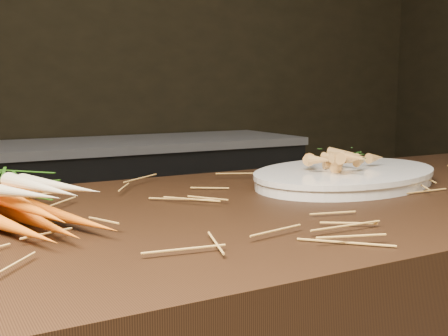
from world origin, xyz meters
The scene contains 5 objects.
back_counter centered at (0.30, 2.18, 0.42)m, with size 1.82×0.62×0.84m.
straw_bedding centered at (0.00, 0.30, 0.91)m, with size 1.40×0.60×0.02m, color #B07A30, non-canonical shape.
serving_platter centered at (0.16, 0.38, 0.91)m, with size 0.46×0.30×0.02m, color white, non-canonical shape.
roasted_veg_heap centered at (0.16, 0.38, 0.95)m, with size 0.22×0.16×0.05m, color #B6823E, non-canonical shape.
serving_fork centered at (0.32, 0.41, 0.93)m, with size 0.02×0.17×0.00m, color silver.
Camera 1 is at (-0.61, -0.49, 1.09)m, focal length 45.00 mm.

